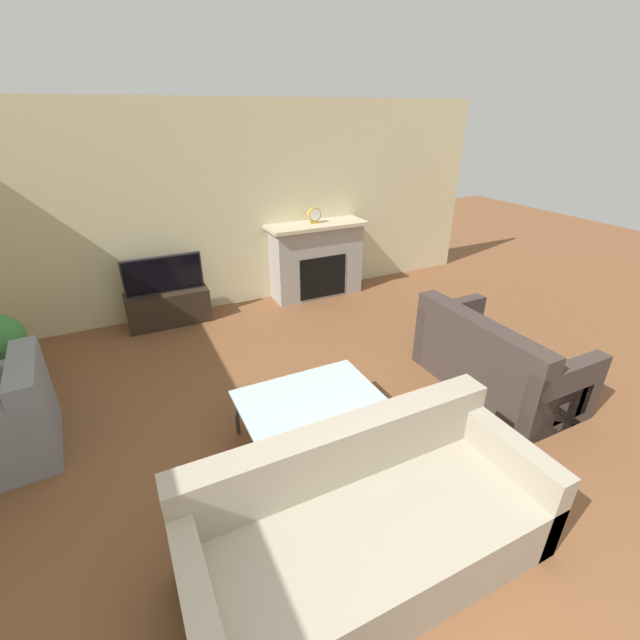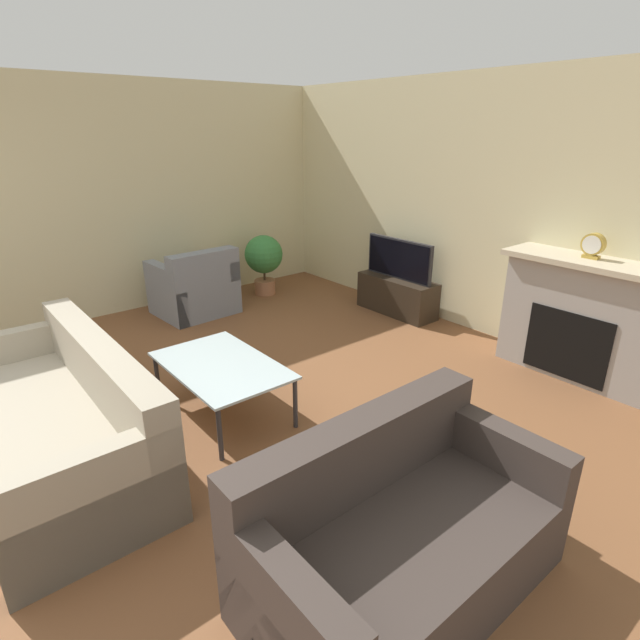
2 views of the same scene
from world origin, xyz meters
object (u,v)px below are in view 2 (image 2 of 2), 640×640
(coffee_table, at_px, (221,368))
(couch_loveseat, at_px, (398,536))
(couch_sectional, at_px, (59,425))
(mantel_clock, at_px, (593,245))
(potted_plant, at_px, (264,258))
(tv, at_px, (399,259))
(armchair_by_window, at_px, (195,290))

(coffee_table, bearing_deg, couch_loveseat, -3.85)
(coffee_table, bearing_deg, couch_sectional, -97.10)
(coffee_table, bearing_deg, mantel_clock, 63.55)
(potted_plant, bearing_deg, couch_sectional, -54.40)
(tv, height_order, coffee_table, tv)
(tv, xyz_separation_m, armchair_by_window, (-1.55, -1.93, -0.38))
(armchair_by_window, bearing_deg, coffee_table, 65.12)
(tv, height_order, couch_loveseat, tv)
(tv, distance_m, couch_sectional, 4.04)
(couch_sectional, distance_m, couch_loveseat, 2.35)
(couch_loveseat, bearing_deg, coffee_table, 86.15)
(armchair_by_window, distance_m, mantel_clock, 4.29)
(couch_sectional, xyz_separation_m, couch_loveseat, (2.12, 1.02, 0.01))
(couch_loveseat, relative_size, coffee_table, 1.38)
(armchair_by_window, relative_size, potted_plant, 1.12)
(couch_loveseat, distance_m, potted_plant, 4.86)
(mantel_clock, bearing_deg, couch_sectional, -111.31)
(couch_sectional, bearing_deg, couch_loveseat, 25.80)
(couch_sectional, height_order, mantel_clock, mantel_clock)
(potted_plant, xyz_separation_m, mantel_clock, (3.82, 0.88, 0.70))
(couch_sectional, xyz_separation_m, armchair_by_window, (-2.12, 2.05, 0.02))
(coffee_table, relative_size, potted_plant, 1.41)
(tv, height_order, couch_sectional, tv)
(couch_sectional, relative_size, potted_plant, 2.68)
(tv, relative_size, couch_loveseat, 0.62)
(armchair_by_window, bearing_deg, couch_loveseat, 73.00)
(potted_plant, height_order, mantel_clock, mantel_clock)
(couch_loveseat, xyz_separation_m, coffee_table, (-1.98, 0.13, 0.11))
(couch_loveseat, bearing_deg, potted_plant, 64.16)
(couch_loveseat, xyz_separation_m, mantel_clock, (-0.55, 3.00, 0.92))
(mantel_clock, bearing_deg, potted_plant, -167.00)
(armchair_by_window, bearing_deg, couch_sectional, 42.60)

